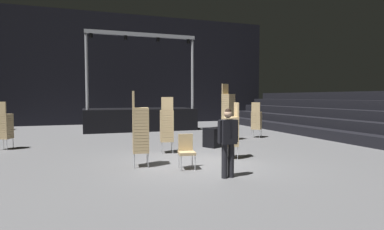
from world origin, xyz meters
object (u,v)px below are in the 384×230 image
at_px(chair_stack_front_left, 140,129).
at_px(chair_stack_mid_right, 167,125).
at_px(loose_chair_near_man, 186,149).
at_px(equipment_road_case, 216,137).
at_px(chair_stack_rear_left, 4,126).
at_px(chair_stack_mid_centre, 256,120).
at_px(man_with_tie, 228,139).
at_px(chair_stack_mid_left, 228,112).
at_px(stage_riser, 139,118).
at_px(chair_stack_front_right, 231,131).

distance_m(chair_stack_front_left, chair_stack_mid_right, 2.28).
bearing_deg(loose_chair_near_man, equipment_road_case, -117.22).
xyz_separation_m(chair_stack_rear_left, equipment_road_case, (7.74, -1.97, -0.53)).
relative_size(chair_stack_mid_centre, chair_stack_rear_left, 0.95).
relative_size(chair_stack_rear_left, equipment_road_case, 1.99).
xyz_separation_m(man_with_tie, chair_stack_mid_right, (-0.54, 3.83, 0.03)).
xyz_separation_m(chair_stack_front_left, chair_stack_mid_right, (1.26, 1.89, -0.08)).
relative_size(chair_stack_mid_left, equipment_road_case, 2.84).
distance_m(chair_stack_mid_left, loose_chair_near_man, 5.94).
bearing_deg(chair_stack_mid_right, chair_stack_mid_centre, 35.61).
bearing_deg(chair_stack_mid_left, chair_stack_front_left, 16.33).
bearing_deg(chair_stack_front_left, man_with_tie, 49.39).
distance_m(stage_riser, chair_stack_front_left, 10.31).
bearing_deg(equipment_road_case, chair_stack_mid_left, 49.72).
bearing_deg(chair_stack_mid_left, chair_stack_mid_right, 7.78).
bearing_deg(man_with_tie, chair_stack_mid_centre, -131.14).
distance_m(man_with_tie, loose_chair_near_man, 1.50).
bearing_deg(equipment_road_case, chair_stack_mid_right, -161.64).
xyz_separation_m(chair_stack_mid_centre, loose_chair_near_man, (-5.27, -5.23, -0.33)).
relative_size(chair_stack_front_left, chair_stack_front_right, 1.19).
height_order(chair_stack_front_right, chair_stack_mid_right, chair_stack_mid_right).
relative_size(stage_riser, chair_stack_front_left, 3.01).
xyz_separation_m(chair_stack_front_right, chair_stack_mid_left, (1.75, 3.85, 0.38)).
distance_m(chair_stack_front_right, chair_stack_mid_right, 2.36).
height_order(chair_stack_front_right, chair_stack_mid_centre, chair_stack_front_right).
distance_m(stage_riser, equipment_road_case, 7.75).
height_order(chair_stack_mid_left, equipment_road_case, chair_stack_mid_left).
xyz_separation_m(chair_stack_mid_left, loose_chair_near_man, (-3.52, -4.73, -0.75)).
relative_size(stage_riser, chair_stack_mid_right, 3.28).
bearing_deg(chair_stack_front_right, chair_stack_mid_centre, -28.46).
distance_m(stage_riser, chair_stack_mid_centre, 7.32).
xyz_separation_m(chair_stack_mid_centre, equipment_road_case, (-2.98, -1.95, -0.48)).
xyz_separation_m(chair_stack_mid_right, chair_stack_mid_centre, (5.16, 2.68, -0.13)).
xyz_separation_m(man_with_tie, chair_stack_front_left, (-1.80, 1.94, 0.11)).
bearing_deg(chair_stack_front_left, chair_stack_mid_centre, 131.98).
relative_size(man_with_tie, chair_stack_rear_left, 0.94).
bearing_deg(chair_stack_rear_left, chair_stack_mid_centre, 22.30).
distance_m(chair_stack_front_left, equipment_road_case, 4.38).
height_order(chair_stack_front_left, chair_stack_rear_left, chair_stack_front_left).
relative_size(stage_riser, chair_stack_rear_left, 3.59).
xyz_separation_m(chair_stack_front_right, chair_stack_mid_centre, (3.50, 4.35, -0.04)).
bearing_deg(loose_chair_near_man, chair_stack_front_left, -21.93).
xyz_separation_m(chair_stack_mid_right, chair_stack_rear_left, (-5.56, 2.70, -0.08)).
bearing_deg(loose_chair_near_man, chair_stack_mid_centre, -127.48).
distance_m(chair_stack_mid_right, equipment_road_case, 2.38).
bearing_deg(stage_riser, chair_stack_front_right, -83.00).
bearing_deg(chair_stack_front_left, loose_chair_near_man, 66.82).
bearing_deg(stage_riser, chair_stack_mid_centre, -49.81).
bearing_deg(man_with_tie, loose_chair_near_man, -68.90).
relative_size(man_with_tie, chair_stack_mid_left, 0.66).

